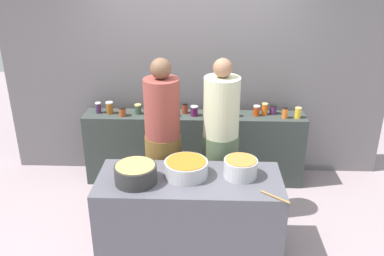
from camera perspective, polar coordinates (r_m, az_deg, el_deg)
ground at (r=4.56m, az=-0.17°, el=-14.00°), size 12.00×12.00×0.00m
storefront_wall at (r=5.22m, az=0.45°, el=9.37°), size 4.80×0.12×3.00m
display_shelf at (r=5.26m, az=0.30°, el=-2.74°), size 2.70×0.36×0.90m
prep_table at (r=4.07m, az=-0.35°, el=-11.94°), size 1.70×0.70×0.83m
preserve_jar_0 at (r=5.24m, az=-12.65°, el=2.72°), size 0.07×0.07×0.13m
preserve_jar_1 at (r=5.19m, az=-11.17°, el=2.73°), size 0.09×0.09×0.15m
preserve_jar_2 at (r=5.09m, az=-9.49°, el=2.24°), size 0.09×0.09×0.11m
preserve_jar_3 at (r=5.12m, az=-7.37°, el=2.58°), size 0.08×0.08×0.12m
preserve_jar_4 at (r=5.07m, az=-6.01°, el=2.38°), size 0.08×0.08×0.12m
preserve_jar_5 at (r=5.01m, az=-2.79°, el=2.28°), size 0.09×0.09×0.12m
preserve_jar_6 at (r=5.10m, az=-0.99°, el=2.74°), size 0.08×0.08×0.13m
preserve_jar_7 at (r=5.02m, az=0.28°, el=2.35°), size 0.09×0.09×0.12m
preserve_jar_8 at (r=4.98m, az=2.01°, el=2.10°), size 0.09×0.09×0.11m
preserve_jar_9 at (r=5.05m, az=4.42°, el=2.24°), size 0.07×0.07×0.10m
preserve_jar_10 at (r=5.03m, az=5.87°, el=2.24°), size 0.08×0.08×0.12m
preserve_jar_11 at (r=5.09m, az=8.79°, el=2.36°), size 0.08×0.08×0.12m
preserve_jar_12 at (r=5.13m, az=9.88°, el=2.57°), size 0.07×0.07×0.14m
preserve_jar_13 at (r=5.18m, az=11.00°, el=2.51°), size 0.09×0.09×0.11m
preserve_jar_14 at (r=5.07m, az=12.57°, el=2.06°), size 0.07×0.07×0.14m
preserve_jar_15 at (r=5.11m, az=14.25°, el=2.04°), size 0.08×0.08×0.13m
cooking_pot_left at (r=3.78m, az=-7.69°, el=-6.19°), size 0.38×0.38×0.17m
cooking_pot_center at (r=3.85m, az=-0.80°, el=-5.53°), size 0.40×0.40×0.15m
cooking_pot_right at (r=3.87m, az=6.63°, el=-5.42°), size 0.31×0.31×0.17m
wooden_spoon at (r=3.64m, az=11.27°, el=-9.20°), size 0.23×0.19×0.02m
cook_with_tongs at (r=4.38m, az=-3.94°, el=-3.09°), size 0.38×0.38×1.80m
cook_in_cap at (r=4.39m, az=3.88°, el=-3.07°), size 0.38×0.38×1.80m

